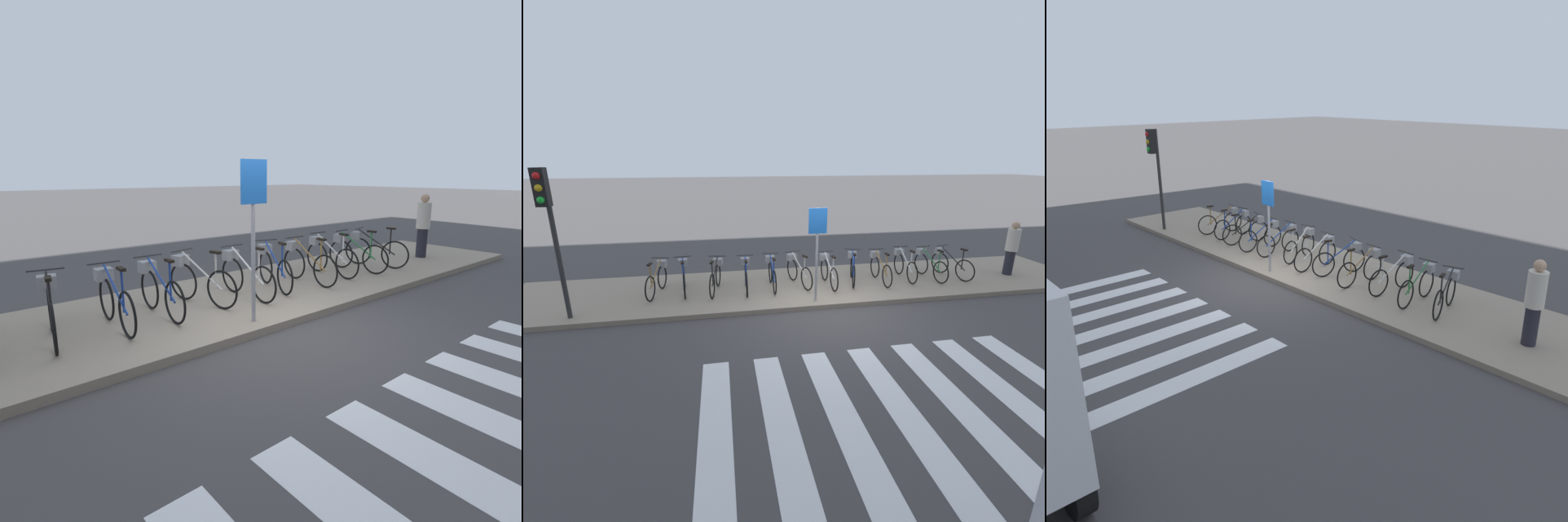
{
  "view_description": "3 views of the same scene",
  "coord_description": "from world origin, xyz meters",
  "views": [
    {
      "loc": [
        -3.77,
        -4.13,
        2.24
      ],
      "look_at": [
        0.11,
        0.58,
        0.93
      ],
      "focal_mm": 28.0,
      "sensor_mm": 36.0,
      "label": 1
    },
    {
      "loc": [
        -2.48,
        -7.48,
        3.56
      ],
      "look_at": [
        -0.87,
        1.31,
        0.89
      ],
      "focal_mm": 24.0,
      "sensor_mm": 36.0,
      "label": 2
    },
    {
      "loc": [
        9.35,
        -7.39,
        4.51
      ],
      "look_at": [
        1.09,
        0.34,
        0.71
      ],
      "focal_mm": 35.0,
      "sensor_mm": 36.0,
      "label": 3
    }
  ],
  "objects": [
    {
      "name": "ground_plane",
      "position": [
        0.0,
        0.0,
        0.0
      ],
      "size": [
        120.0,
        120.0,
        0.0
      ],
      "primitive_type": "plane",
      "color": "#423F3F"
    },
    {
      "name": "parked_bicycle_8",
      "position": [
        1.93,
        1.38,
        0.54
      ],
      "size": [
        0.46,
        1.51,
        0.93
      ],
      "color": "black",
      "rests_on": "sidewalk"
    },
    {
      "name": "parked_bicycle_2",
      "position": [
        -2.69,
        1.44,
        0.54
      ],
      "size": [
        0.46,
        1.5,
        0.93
      ],
      "color": "black",
      "rests_on": "sidewalk"
    },
    {
      "name": "sidewalk",
      "position": [
        0.0,
        1.52,
        0.06
      ],
      "size": [
        16.13,
        3.03,
        0.12
      ],
      "color": "gray",
      "rests_on": "ground_plane"
    },
    {
      "name": "parked_bicycle_0",
      "position": [
        -4.19,
        1.55,
        0.54
      ],
      "size": [
        0.47,
        1.49,
        0.93
      ],
      "color": "black",
      "rests_on": "sidewalk"
    },
    {
      "name": "parked_bicycle_6",
      "position": [
        0.39,
        1.39,
        0.54
      ],
      "size": [
        0.46,
        1.51,
        0.93
      ],
      "color": "black",
      "rests_on": "sidewalk"
    },
    {
      "name": "pedestrian",
      "position": [
        6.05,
        1.23,
        0.97
      ],
      "size": [
        0.34,
        0.34,
        1.62
      ],
      "color": "#23232D",
      "rests_on": "sidewalk"
    },
    {
      "name": "parked_bicycle_3",
      "position": [
        -1.9,
        1.39,
        0.54
      ],
      "size": [
        0.46,
        1.51,
        0.93
      ],
      "color": "black",
      "rests_on": "sidewalk"
    },
    {
      "name": "traffic_light",
      "position": [
        -5.9,
        0.24,
        2.46
      ],
      "size": [
        0.24,
        0.4,
        3.25
      ],
      "color": "#2D2D2D",
      "rests_on": "sidewalk"
    },
    {
      "name": "sign_post",
      "position": [
        -0.26,
        0.29,
        1.69
      ],
      "size": [
        0.44,
        0.07,
        2.31
      ],
      "color": "#99999E",
      "rests_on": "sidewalk"
    },
    {
      "name": "parked_bicycle_10",
      "position": [
        3.5,
        1.41,
        0.54
      ],
      "size": [
        0.46,
        1.51,
        0.93
      ],
      "color": "black",
      "rests_on": "sidewalk"
    },
    {
      "name": "parked_bicycle_4",
      "position": [
        -1.18,
        1.46,
        0.54
      ],
      "size": [
        0.46,
        1.51,
        0.93
      ],
      "color": "black",
      "rests_on": "sidewalk"
    },
    {
      "name": "parked_bicycle_7",
      "position": [
        1.16,
        1.49,
        0.54
      ],
      "size": [
        0.59,
        1.46,
        0.93
      ],
      "color": "black",
      "rests_on": "sidewalk"
    },
    {
      "name": "parked_bicycle_11",
      "position": [
        4.18,
        1.42,
        0.54
      ],
      "size": [
        0.56,
        1.47,
        0.93
      ],
      "color": "black",
      "rests_on": "sidewalk"
    },
    {
      "name": "parked_bicycle_9",
      "position": [
        2.76,
        1.52,
        0.54
      ],
      "size": [
        0.46,
        1.51,
        0.93
      ],
      "color": "black",
      "rests_on": "sidewalk"
    },
    {
      "name": "parked_bicycle_1",
      "position": [
        -3.52,
        1.56,
        0.54
      ],
      "size": [
        0.46,
        1.51,
        0.93
      ],
      "color": "black",
      "rests_on": "sidewalk"
    },
    {
      "name": "parked_bicycle_5",
      "position": [
        -0.44,
        1.56,
        0.54
      ],
      "size": [
        0.54,
        1.48,
        0.93
      ],
      "color": "black",
      "rests_on": "sidewalk"
    }
  ]
}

